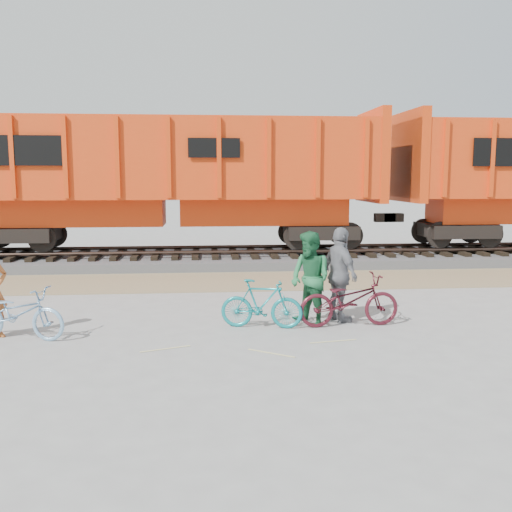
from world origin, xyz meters
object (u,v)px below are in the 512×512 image
object	(u,v)px
bicycle_teal	(262,304)
person_man	(310,278)
bicycle_maroon	(349,300)
bicycle_blue	(18,313)
hopper_car_center	(172,175)
person_woman	(340,275)

from	to	relation	value
bicycle_teal	person_man	xyz separation A→B (m)	(1.00, 0.20, 0.46)
bicycle_maroon	person_man	world-z (taller)	person_man
bicycle_maroon	bicycle_teal	bearing A→B (deg)	85.75
bicycle_blue	bicycle_teal	distance (m)	4.54
hopper_car_center	bicycle_maroon	world-z (taller)	hopper_car_center
hopper_car_center	person_man	size ratio (longest dim) A/B	7.43
bicycle_blue	person_woman	world-z (taller)	person_woman
hopper_car_center	bicycle_teal	distance (m)	9.18
bicycle_maroon	person_man	size ratio (longest dim) A/B	1.07
bicycle_maroon	person_man	xyz separation A→B (m)	(-0.74, 0.22, 0.41)
bicycle_maroon	bicycle_blue	bearing A→B (deg)	89.84
hopper_car_center	bicycle_maroon	size ratio (longest dim) A/B	6.95
hopper_car_center	bicycle_maroon	distance (m)	9.76
bicycle_maroon	person_woman	world-z (taller)	person_woman
hopper_car_center	person_man	xyz separation A→B (m)	(3.21, -8.35, -2.06)
person_woman	bicycle_teal	bearing A→B (deg)	84.03
hopper_car_center	bicycle_teal	size ratio (longest dim) A/B	8.66
hopper_car_center	bicycle_blue	xyz separation A→B (m)	(-2.32, -8.93, -2.52)
bicycle_blue	person_man	bearing A→B (deg)	-67.97
hopper_car_center	person_woman	size ratio (longest dim) A/B	7.17
hopper_car_center	bicycle_maroon	bearing A→B (deg)	-65.24
bicycle_teal	person_man	size ratio (longest dim) A/B	0.86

